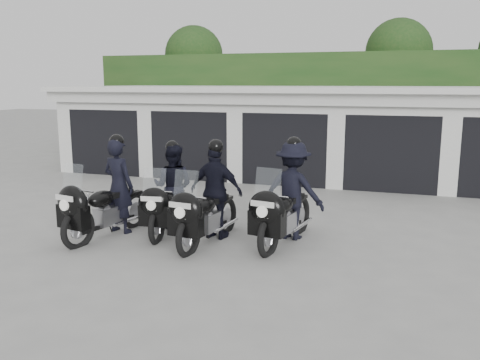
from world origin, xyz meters
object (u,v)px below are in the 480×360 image
(police_bike_c, at_px, (212,198))
(police_bike_d, at_px, (289,196))
(police_bike_a, at_px, (107,196))
(police_bike_b, at_px, (170,192))

(police_bike_c, height_order, police_bike_d, police_bike_d)
(police_bike_c, bearing_deg, police_bike_a, -163.87)
(police_bike_a, bearing_deg, police_bike_c, 21.27)
(police_bike_a, distance_m, police_bike_b, 1.29)
(police_bike_a, relative_size, police_bike_c, 1.02)
(police_bike_a, relative_size, police_bike_b, 1.08)
(police_bike_c, relative_size, police_bike_d, 0.98)
(police_bike_d, bearing_deg, police_bike_c, -152.21)
(police_bike_c, bearing_deg, police_bike_b, 165.59)
(police_bike_b, xyz_separation_m, police_bike_c, (1.10, -0.43, 0.05))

